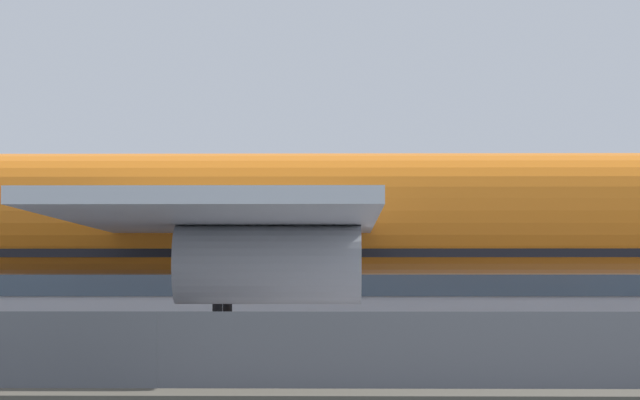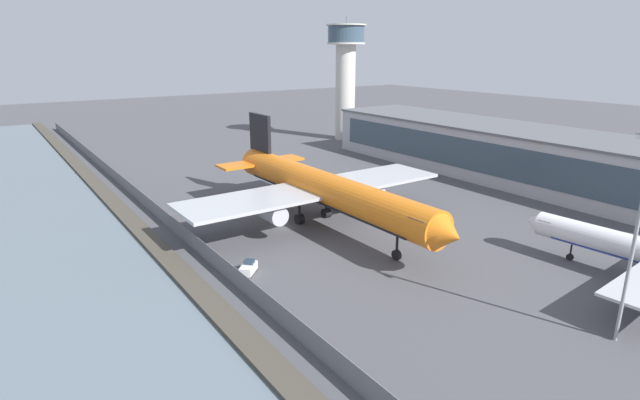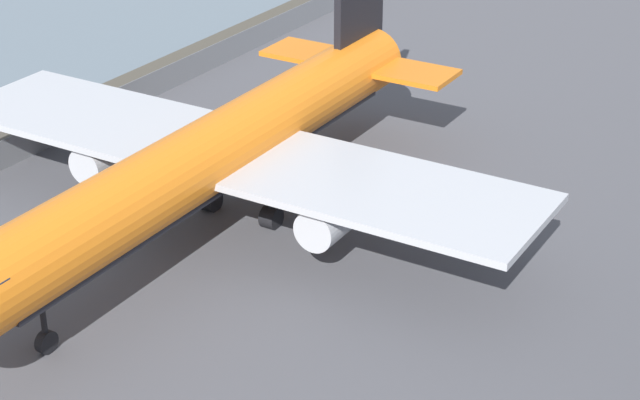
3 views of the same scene
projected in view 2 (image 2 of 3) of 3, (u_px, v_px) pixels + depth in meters
ground_plane at (283, 227)px, 84.24m from camera, size 500.00×500.00×0.00m
shoreline_seawall at (162, 252)px, 73.09m from camera, size 320.00×3.00×0.50m
perimeter_fence at (191, 239)px, 75.22m from camera, size 280.00×0.10×2.58m
cargo_jet_orange at (322, 188)px, 83.67m from camera, size 56.68×48.25×16.75m
baggage_tug at (249, 268)px, 66.60m from camera, size 3.39×3.40×1.80m
control_tower at (346, 70)px, 159.70m from camera, size 12.65×12.65×38.55m
terminal_building at (502, 151)px, 116.44m from camera, size 96.30×22.17×11.82m
apron_light_mast_apron_west at (637, 231)px, 48.09m from camera, size 3.20×0.40×21.54m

